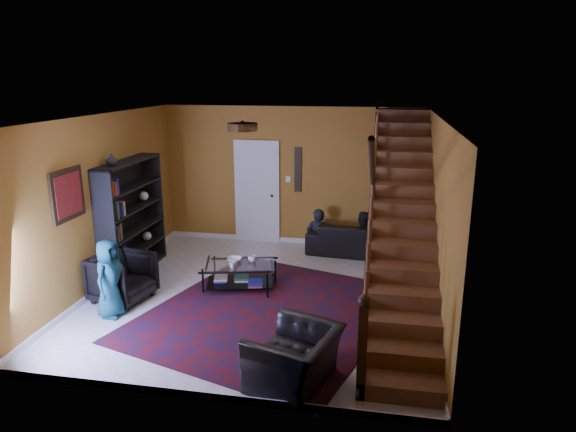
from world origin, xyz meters
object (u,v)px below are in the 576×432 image
armchair_right (294,358)px  sofa (362,239)px  bookshelf (132,220)px  coffee_table (240,275)px  armchair_left (123,277)px

armchair_right → sofa: bearing=-169.3°
bookshelf → sofa: bearing=23.5°
bookshelf → coffee_table: size_ratio=1.61×
armchair_right → coffee_table: size_ratio=0.80×
sofa → bookshelf: bearing=28.6°
bookshelf → coffee_table: (2.02, -0.37, -0.72)m
sofa → coffee_table: sofa is taller
armchair_left → sofa: bearing=-38.8°
armchair_left → coffee_table: bearing=-53.1°
bookshelf → armchair_right: (3.35, -2.85, -0.64)m
armchair_left → coffee_table: armchair_left is taller
armchair_right → bookshelf: bearing=-112.7°
sofa → coffee_table: bearing=52.8°
sofa → armchair_left: 4.53m
bookshelf → armchair_left: (0.35, -1.12, -0.59)m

